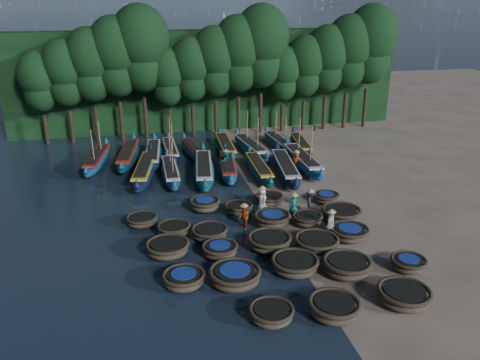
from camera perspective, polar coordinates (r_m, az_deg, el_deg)
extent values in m
plane|color=gray|center=(29.22, 3.55, -4.51)|extent=(120.00, 120.00, 0.00)
cube|color=black|center=(50.01, -3.82, 12.08)|extent=(40.00, 3.00, 10.00)
ellipsoid|color=brown|center=(20.27, 3.84, -16.08)|extent=(2.22, 2.22, 0.58)
torus|color=#3A3022|center=(20.11, 3.86, -15.46)|extent=(1.93, 1.93, 0.18)
cylinder|color=black|center=(20.09, 3.86, -15.38)|extent=(1.47, 1.47, 0.05)
ellipsoid|color=brown|center=(20.78, 11.38, -15.24)|extent=(2.43, 2.43, 0.71)
torus|color=#3A3022|center=(20.59, 11.44, -14.48)|extent=(2.25, 2.25, 0.22)
cylinder|color=black|center=(20.56, 11.45, -14.38)|extent=(1.71, 1.71, 0.06)
ellipsoid|color=brown|center=(22.33, 19.32, -13.34)|extent=(2.90, 2.90, 0.69)
torus|color=#3A3022|center=(22.16, 19.42, -12.64)|extent=(2.39, 2.39, 0.21)
cylinder|color=black|center=(22.14, 19.43, -12.55)|extent=(1.83, 1.83, 0.06)
ellipsoid|color=brown|center=(22.48, -6.84, -12.04)|extent=(1.95, 1.95, 0.63)
torus|color=#3A3022|center=(22.32, -6.88, -11.40)|extent=(2.05, 2.05, 0.19)
cylinder|color=black|center=(22.30, -6.88, -11.32)|extent=(1.56, 1.56, 0.06)
cylinder|color=navy|center=(22.28, -6.88, -11.23)|extent=(1.20, 1.20, 0.04)
ellipsoid|color=brown|center=(22.40, -0.61, -11.83)|extent=(2.96, 2.96, 0.74)
torus|color=#3A3022|center=(22.21, -0.62, -11.07)|extent=(2.51, 2.51, 0.23)
cylinder|color=black|center=(22.19, -0.62, -10.97)|extent=(1.91, 1.91, 0.07)
cylinder|color=navy|center=(22.17, -0.62, -10.87)|extent=(1.47, 1.47, 0.05)
ellipsoid|color=brown|center=(23.49, 6.70, -10.37)|extent=(2.95, 2.95, 0.70)
torus|color=#3A3022|center=(23.32, 6.73, -9.68)|extent=(2.39, 2.39, 0.21)
cylinder|color=black|center=(23.30, 6.73, -9.59)|extent=(1.82, 1.82, 0.06)
ellipsoid|color=brown|center=(23.71, 12.88, -10.41)|extent=(2.60, 2.60, 0.75)
torus|color=#3A3022|center=(23.53, 12.95, -9.67)|extent=(2.42, 2.42, 0.23)
cylinder|color=black|center=(23.51, 12.96, -9.57)|extent=(1.84, 1.84, 0.07)
ellipsoid|color=brown|center=(24.96, 19.82, -9.71)|extent=(2.16, 2.16, 0.60)
torus|color=#3A3022|center=(24.83, 19.90, -9.15)|extent=(1.80, 1.80, 0.18)
cylinder|color=black|center=(24.81, 19.91, -9.08)|extent=(1.36, 1.36, 0.05)
cylinder|color=navy|center=(24.79, 19.92, -9.00)|extent=(1.05, 1.05, 0.04)
ellipsoid|color=brown|center=(25.09, -8.80, -8.35)|extent=(2.82, 2.82, 0.68)
torus|color=#3A3022|center=(24.94, -8.84, -7.71)|extent=(2.33, 2.33, 0.21)
cylinder|color=black|center=(24.92, -8.84, -7.63)|extent=(1.78, 1.78, 0.06)
ellipsoid|color=brown|center=(24.71, -2.47, -8.67)|extent=(1.85, 1.85, 0.62)
torus|color=#3A3022|center=(24.57, -2.48, -8.07)|extent=(1.92, 1.92, 0.19)
cylinder|color=black|center=(24.55, -2.48, -8.00)|extent=(1.46, 1.46, 0.06)
cylinder|color=navy|center=(24.53, -2.49, -7.92)|extent=(1.12, 1.12, 0.04)
ellipsoid|color=brown|center=(25.42, 3.60, -7.70)|extent=(2.38, 2.38, 0.70)
torus|color=#3A3022|center=(25.26, 3.62, -7.04)|extent=(2.39, 2.39, 0.21)
cylinder|color=black|center=(25.24, 3.62, -6.95)|extent=(1.83, 1.83, 0.06)
ellipsoid|color=brown|center=(25.54, 9.30, -7.78)|extent=(2.47, 2.47, 0.71)
torus|color=#3A3022|center=(25.39, 9.34, -7.12)|extent=(2.41, 2.41, 0.22)
cylinder|color=black|center=(25.37, 9.35, -7.03)|extent=(1.84, 1.84, 0.06)
ellipsoid|color=brown|center=(27.08, 13.19, -6.43)|extent=(2.71, 2.71, 0.65)
torus|color=#3A3022|center=(26.94, 13.25, -5.85)|extent=(2.21, 2.21, 0.20)
cylinder|color=black|center=(26.92, 13.25, -5.77)|extent=(1.69, 1.69, 0.06)
cylinder|color=navy|center=(26.91, 13.26, -5.70)|extent=(1.30, 1.30, 0.04)
ellipsoid|color=brown|center=(27.07, -8.04, -6.11)|extent=(2.13, 2.13, 0.62)
torus|color=#3A3022|center=(26.94, -8.07, -5.56)|extent=(1.91, 1.91, 0.19)
cylinder|color=black|center=(26.92, -8.07, -5.49)|extent=(1.45, 1.45, 0.06)
ellipsoid|color=brown|center=(26.51, -3.71, -6.55)|extent=(2.31, 2.31, 0.61)
torus|color=#3A3022|center=(26.38, -3.73, -6.00)|extent=(2.08, 2.08, 0.19)
cylinder|color=black|center=(26.36, -3.73, -5.92)|extent=(1.59, 1.59, 0.06)
ellipsoid|color=brown|center=(27.90, 3.95, -4.95)|extent=(2.55, 2.55, 0.74)
torus|color=#3A3022|center=(27.75, 3.97, -4.31)|extent=(2.22, 2.22, 0.22)
cylinder|color=black|center=(27.73, 3.97, -4.22)|extent=(1.67, 1.67, 0.07)
cylinder|color=navy|center=(27.71, 3.97, -4.14)|extent=(1.29, 1.29, 0.04)
ellipsoid|color=brown|center=(28.27, 8.19, -4.89)|extent=(1.94, 1.94, 0.63)
torus|color=#3A3022|center=(28.14, 8.22, -4.35)|extent=(1.83, 1.83, 0.19)
cylinder|color=black|center=(28.13, 8.23, -4.28)|extent=(1.38, 1.38, 0.06)
ellipsoid|color=brown|center=(29.21, 12.20, -4.20)|extent=(2.86, 2.86, 0.72)
torus|color=#3A3022|center=(29.07, 12.25, -3.60)|extent=(2.45, 2.45, 0.22)
cylinder|color=black|center=(29.06, 12.26, -3.52)|extent=(1.87, 1.87, 0.07)
ellipsoid|color=brown|center=(28.55, -11.85, -4.95)|extent=(1.81, 1.81, 0.56)
torus|color=#3A3022|center=(28.44, -11.88, -4.47)|extent=(1.86, 1.86, 0.17)
cylinder|color=black|center=(28.42, -11.89, -4.41)|extent=(1.42, 1.42, 0.05)
ellipsoid|color=brown|center=(29.96, -4.28, -3.13)|extent=(2.17, 2.17, 0.70)
torus|color=#3A3022|center=(29.83, -4.30, -2.55)|extent=(1.99, 1.99, 0.21)
cylinder|color=black|center=(29.82, -4.30, -2.48)|extent=(1.49, 1.49, 0.06)
cylinder|color=navy|center=(29.80, -4.30, -2.40)|extent=(1.15, 1.15, 0.04)
ellipsoid|color=brown|center=(29.53, -0.17, -3.58)|extent=(1.81, 1.81, 0.57)
torus|color=#3A3022|center=(29.42, -0.17, -3.11)|extent=(1.81, 1.81, 0.17)
cylinder|color=black|center=(29.40, -0.17, -3.05)|extent=(1.37, 1.37, 0.05)
ellipsoid|color=brown|center=(30.80, 3.60, -2.49)|extent=(2.32, 2.32, 0.64)
torus|color=#3A3022|center=(30.69, 3.61, -1.97)|extent=(1.91, 1.91, 0.19)
cylinder|color=black|center=(30.67, 3.61, -1.91)|extent=(1.44, 1.44, 0.06)
ellipsoid|color=brown|center=(31.64, 10.46, -2.24)|extent=(1.80, 1.80, 0.57)
torus|color=#3A3022|center=(31.54, 10.49, -1.79)|extent=(1.76, 1.76, 0.17)
cylinder|color=black|center=(31.53, 10.49, -1.73)|extent=(1.33, 1.33, 0.05)
cylinder|color=navy|center=(31.51, 10.50, -1.67)|extent=(1.03, 1.03, 0.03)
ellipsoid|color=#0D1732|center=(36.22, -11.50, 1.09)|extent=(2.85, 8.74, 1.08)
cone|color=#0D1732|center=(39.96, -10.82, 4.04)|extent=(0.47, 0.47, 0.65)
cone|color=#0D1732|center=(32.10, -12.52, -0.33)|extent=(0.47, 0.47, 0.54)
cube|color=gold|center=(36.07, -11.55, 1.76)|extent=(2.14, 6.77, 0.13)
cube|color=black|center=(36.04, -11.56, 1.89)|extent=(1.72, 5.87, 0.11)
ellipsoid|color=navy|center=(35.79, -8.45, 0.93)|extent=(1.38, 7.50, 0.94)
cone|color=navy|center=(39.07, -8.90, 3.53)|extent=(0.41, 0.41, 0.56)
cone|color=navy|center=(32.17, -8.02, -0.27)|extent=(0.41, 0.41, 0.47)
cube|color=silver|center=(35.66, -8.49, 1.53)|extent=(1.01, 5.81, 0.11)
cube|color=black|center=(35.64, -8.49, 1.64)|extent=(0.75, 5.06, 0.09)
cylinder|color=#997F4C|center=(36.40, -8.56, 3.75)|extent=(0.07, 0.22, 2.62)
cylinder|color=#997F4C|center=(33.99, -8.25, 2.54)|extent=(0.07, 0.22, 2.62)
plane|color=red|center=(33.66, -8.11, 4.41)|extent=(0.00, 0.33, 0.33)
ellipsoid|color=#0D454D|center=(35.80, -4.41, 1.24)|extent=(2.68, 8.92, 1.10)
cone|color=#0D454D|center=(39.66, -4.55, 4.26)|extent=(0.48, 0.48, 0.66)
cone|color=#0D454D|center=(31.55, -4.29, -0.20)|extent=(0.48, 0.48, 0.55)
cube|color=silver|center=(35.65, -4.43, 1.94)|extent=(2.00, 6.90, 0.13)
cube|color=black|center=(35.62, -4.43, 2.07)|extent=(1.60, 5.99, 0.11)
ellipsoid|color=navy|center=(36.55, -1.50, 1.59)|extent=(2.36, 7.71, 0.95)
cone|color=navy|center=(39.89, -1.82, 4.15)|extent=(0.42, 0.42, 0.57)
cone|color=navy|center=(32.88, -1.12, 0.43)|extent=(0.42, 0.42, 0.47)
cube|color=#AA2314|center=(36.42, -1.50, 2.18)|extent=(1.77, 5.97, 0.11)
cube|color=black|center=(36.40, -1.50, 2.29)|extent=(1.42, 5.18, 0.09)
ellipsoid|color=#0D454D|center=(36.14, 2.32, 1.36)|extent=(1.67, 7.70, 0.96)
cone|color=#0D454D|center=(39.42, 1.16, 3.97)|extent=(0.42, 0.42, 0.57)
cone|color=#0D454D|center=(32.53, 3.75, 0.17)|extent=(0.42, 0.42, 0.48)
cube|color=gold|center=(36.00, 2.33, 1.96)|extent=(1.23, 5.97, 0.11)
cube|color=black|center=(35.98, 2.33, 2.07)|extent=(0.94, 5.19, 0.10)
ellipsoid|color=#0D1732|center=(36.16, 5.54, 1.40)|extent=(2.76, 8.89, 1.09)
cone|color=#0D1732|center=(39.95, 4.53, 4.38)|extent=(0.48, 0.48, 0.66)
cone|color=#0D1732|center=(31.99, 6.87, 0.00)|extent=(0.48, 0.48, 0.55)
cube|color=silver|center=(36.01, 5.56, 2.09)|extent=(2.07, 6.88, 0.13)
cube|color=black|center=(35.98, 5.57, 2.22)|extent=(1.66, 5.97, 0.11)
ellipsoid|color=navy|center=(38.05, 7.59, 2.30)|extent=(1.74, 8.77, 1.09)
cone|color=navy|center=(41.72, 5.78, 5.03)|extent=(0.48, 0.48, 0.66)
cone|color=navy|center=(34.06, 9.91, 1.12)|extent=(0.48, 0.48, 0.55)
cube|color=silver|center=(37.91, 7.62, 2.96)|extent=(1.28, 6.79, 0.13)
cube|color=black|center=(37.88, 7.63, 3.08)|extent=(0.97, 5.91, 0.11)
cylinder|color=#997F4C|center=(38.77, 7.25, 5.36)|extent=(0.08, 0.26, 3.06)
cylinder|color=#997F4C|center=(36.10, 8.71, 4.13)|extent=(0.08, 0.26, 3.06)
plane|color=red|center=(35.80, 9.07, 6.19)|extent=(0.00, 0.38, 0.38)
ellipsoid|color=navy|center=(39.85, -16.97, 2.33)|extent=(2.54, 8.06, 0.99)
cone|color=navy|center=(43.29, -16.03, 4.75)|extent=(0.44, 0.44, 0.60)
cone|color=navy|center=(36.10, -18.31, 1.30)|extent=(0.44, 0.44, 0.50)
cube|color=#AA2314|center=(39.73, -17.04, 2.90)|extent=(1.90, 6.23, 0.12)
cube|color=black|center=(39.71, -17.05, 3.01)|extent=(1.53, 5.41, 0.10)
cylinder|color=#997F4C|center=(40.50, -16.73, 5.00)|extent=(0.07, 0.24, 2.78)
cylinder|color=#997F4C|center=(37.99, -17.53, 3.90)|extent=(0.07, 0.24, 2.78)
plane|color=red|center=(37.65, -17.50, 5.68)|extent=(0.00, 0.35, 0.35)
ellipsoid|color=#0D454D|center=(40.22, -13.45, 2.90)|extent=(2.55, 8.67, 1.07)
cone|color=#0D454D|center=(44.00, -12.86, 5.40)|extent=(0.47, 0.47, 0.64)
cone|color=#0D454D|center=(36.11, -14.35, 1.86)|extent=(0.47, 0.47, 0.53)
cube|color=#AA2314|center=(40.09, -13.50, 3.51)|extent=(1.91, 6.71, 0.13)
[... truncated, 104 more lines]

